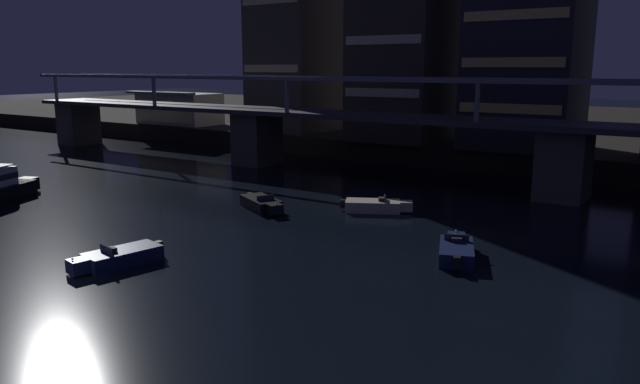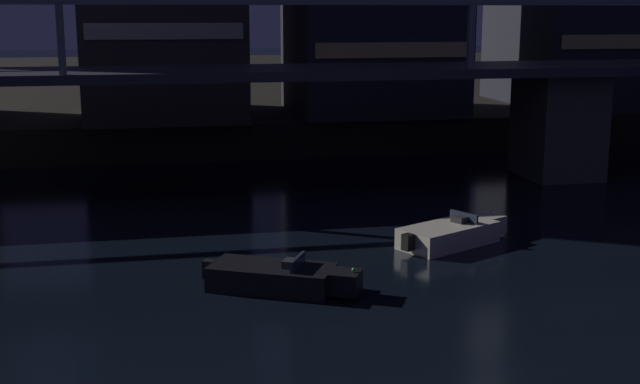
% 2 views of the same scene
% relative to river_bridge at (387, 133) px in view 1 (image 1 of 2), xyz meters
% --- Properties ---
extents(ground_plane, '(400.00, 400.00, 0.00)m').
position_rel_river_bridge_xyz_m(ground_plane, '(-0.00, -33.93, -4.33)').
color(ground_plane, black).
extents(far_riverbank, '(240.00, 80.00, 2.20)m').
position_rel_river_bridge_xyz_m(far_riverbank, '(-0.00, 48.01, -3.23)').
color(far_riverbank, black).
rests_on(far_riverbank, ground).
extents(river_bridge, '(99.56, 6.40, 9.38)m').
position_rel_river_bridge_xyz_m(river_bridge, '(0.00, 0.00, 0.00)').
color(river_bridge, '#4C4944').
rests_on(river_bridge, ground).
extents(tower_west_tall, '(9.53, 11.76, 27.69)m').
position_rel_river_bridge_xyz_m(tower_west_tall, '(-4.71, 13.30, 11.57)').
color(tower_west_tall, '#38332D').
rests_on(tower_west_tall, far_riverbank).
extents(tower_central, '(10.37, 10.47, 21.84)m').
position_rel_river_bridge_xyz_m(tower_central, '(8.68, 12.92, 8.64)').
color(tower_central, '#282833').
rests_on(tower_central, far_riverbank).
extents(waterfront_pavilion, '(12.40, 7.40, 4.70)m').
position_rel_river_bridge_xyz_m(waterfront_pavilion, '(-40.05, 11.91, 0.11)').
color(waterfront_pavilion, '#B2AD9E').
rests_on(waterfront_pavilion, far_riverbank).
extents(speedboat_near_center, '(4.91, 3.47, 1.16)m').
position_rel_river_bridge_xyz_m(speedboat_near_center, '(5.37, -11.86, -3.91)').
color(speedboat_near_center, beige).
rests_on(speedboat_near_center, ground).
extents(speedboat_near_right, '(4.94, 3.42, 1.16)m').
position_rel_river_bridge_xyz_m(speedboat_near_right, '(-1.93, -15.90, -3.91)').
color(speedboat_near_right, black).
rests_on(speedboat_near_right, ground).
extents(speedboat_mid_left, '(3.12, 5.07, 1.16)m').
position_rel_river_bridge_xyz_m(speedboat_mid_left, '(14.27, -18.95, -3.91)').
color(speedboat_mid_left, '#19234C').
rests_on(speedboat_mid_left, ground).
extents(speedboat_mid_center, '(2.51, 5.22, 1.16)m').
position_rel_river_bridge_xyz_m(speedboat_mid_center, '(-0.09, -30.06, -3.91)').
color(speedboat_mid_center, '#19234C').
rests_on(speedboat_mid_center, ground).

